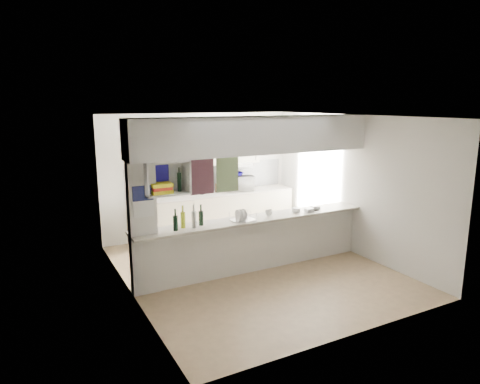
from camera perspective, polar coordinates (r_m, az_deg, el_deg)
floor at (r=7.48m, az=1.94°, el=-10.27°), size 4.80×4.80×0.00m
ceiling at (r=6.93m, az=2.10°, el=10.06°), size 4.80×4.80×0.00m
wall_back at (r=9.21m, az=-5.46°, el=2.34°), size 4.20×0.00×4.20m
wall_left at (r=6.33m, az=-14.70°, el=-2.39°), size 0.00×4.80×4.80m
wall_right at (r=8.32m, az=14.66°, el=0.97°), size 0.00×4.80×4.80m
servery_partition at (r=6.94m, az=0.80°, el=2.26°), size 4.20×0.50×2.60m
cubby_shelf at (r=6.33m, az=-10.07°, el=1.61°), size 0.65×0.35×0.50m
kitchen_run at (r=9.12m, az=-3.84°, el=-0.76°), size 3.60×0.63×2.24m
microwave at (r=9.36m, az=-0.13°, el=1.23°), size 0.69×0.55×0.34m
bowl at (r=9.33m, az=-0.42°, el=2.44°), size 0.27×0.27×0.07m
dish_rack at (r=6.99m, az=0.37°, el=-3.19°), size 0.40×0.31×0.20m
cup at (r=7.27m, az=3.86°, el=-2.76°), size 0.16×0.16×0.10m
wine_bottles at (r=6.63m, az=-6.87°, el=-3.67°), size 0.52×0.15×0.37m
plastic_tubs at (r=7.68m, az=8.71°, el=-2.32°), size 0.57×0.23×0.07m
utensil_jar at (r=9.02m, az=-5.13°, el=0.16°), size 0.11×0.11×0.15m
knife_block at (r=9.19m, az=-2.97°, el=0.56°), size 0.12×0.11×0.19m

